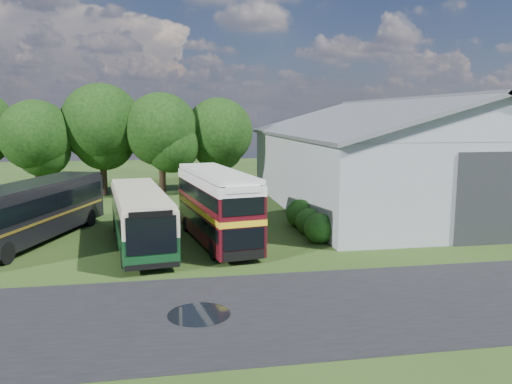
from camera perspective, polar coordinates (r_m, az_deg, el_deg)
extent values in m
plane|color=#1F3611|center=(20.92, -2.86, -10.46)|extent=(120.00, 120.00, 0.00)
cube|color=black|center=(18.76, 7.68, -12.84)|extent=(60.00, 8.00, 0.02)
cylinder|color=black|center=(18.00, -6.53, -13.78)|extent=(2.20, 2.20, 0.01)
cube|color=gray|center=(39.84, 16.05, 2.45)|extent=(18.00, 24.00, 5.50)
cube|color=#2D3033|center=(29.58, 26.25, -0.68)|extent=(5.20, 0.18, 5.00)
cylinder|color=black|center=(44.72, -23.56, 1.14)|extent=(0.56, 0.56, 3.06)
sphere|color=black|center=(44.43, -23.85, 5.93)|extent=(5.78, 5.78, 5.78)
cylinder|color=black|center=(45.05, -17.00, 1.89)|extent=(0.56, 0.56, 3.60)
sphere|color=black|center=(44.77, -17.25, 7.49)|extent=(6.80, 6.80, 6.80)
cylinder|color=black|center=(43.73, -10.64, 1.73)|extent=(0.56, 0.56, 3.31)
sphere|color=black|center=(43.43, -10.79, 7.04)|extent=(6.26, 6.26, 6.26)
cylinder|color=black|center=(44.74, -4.21, 1.92)|extent=(0.56, 0.56, 3.17)
sphere|color=black|center=(44.45, -4.26, 6.89)|extent=(5.98, 5.98, 5.98)
sphere|color=#194714|center=(27.69, 7.22, -5.71)|extent=(1.70, 1.70, 1.70)
sphere|color=#194714|center=(29.55, 6.08, -4.76)|extent=(1.60, 1.60, 1.60)
sphere|color=#194714|center=(31.43, 5.08, -3.93)|extent=(1.80, 1.80, 1.80)
cube|color=black|center=(27.10, -13.12, -2.64)|extent=(4.03, 11.05, 2.69)
cube|color=#470A12|center=(27.03, -4.51, -1.43)|extent=(3.91, 9.47, 3.68)
cube|color=black|center=(29.86, -24.22, -1.86)|extent=(6.27, 12.01, 2.92)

